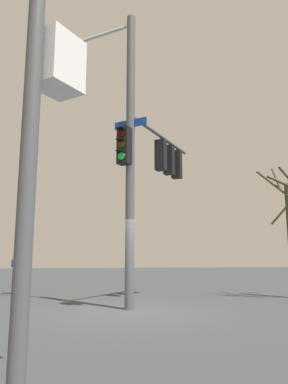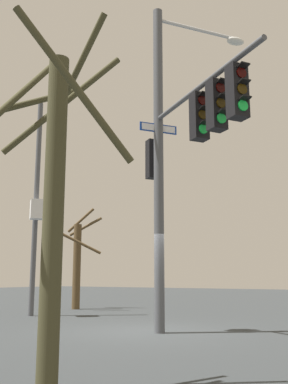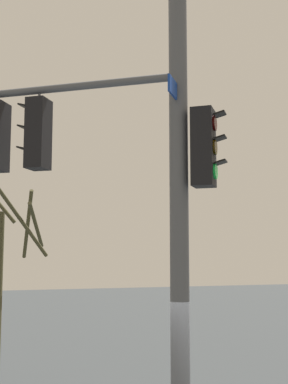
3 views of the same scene
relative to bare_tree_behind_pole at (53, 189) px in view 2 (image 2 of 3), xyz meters
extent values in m
plane|color=#2F3334|center=(-6.21, -2.45, -2.46)|extent=(80.00, 80.00, 0.00)
cylinder|color=#4C4F54|center=(-6.14, -2.00, 2.04)|extent=(0.27, 0.27, 9.00)
cylinder|color=silver|center=(-7.23, -1.22, 6.25)|extent=(2.24, 1.63, 0.10)
ellipsoid|color=silver|center=(-8.32, -0.45, 6.17)|extent=(0.70, 0.64, 0.20)
cylinder|color=#4C4F54|center=(-4.80, -0.12, 3.22)|extent=(2.77, 3.83, 0.12)
cube|color=black|center=(-4.85, -0.19, 2.52)|extent=(0.47, 0.45, 1.10)
cylinder|color=#2F0403|center=(-4.76, -0.06, 2.86)|extent=(0.20, 0.15, 0.22)
cube|color=black|center=(-4.72, 0.01, 2.98)|extent=(0.26, 0.25, 0.06)
cylinder|color=#352504|center=(-4.76, -0.06, 2.52)|extent=(0.20, 0.15, 0.22)
cube|color=black|center=(-4.72, 0.01, 2.64)|extent=(0.26, 0.25, 0.06)
cylinder|color=#19D147|center=(-4.76, -0.06, 2.18)|extent=(0.20, 0.15, 0.22)
cube|color=black|center=(-4.72, 0.01, 2.30)|extent=(0.26, 0.25, 0.06)
cylinder|color=#4C4F54|center=(-4.85, -0.19, 3.15)|extent=(0.04, 0.04, 0.15)
cube|color=black|center=(-4.43, 0.40, 2.52)|extent=(0.46, 0.45, 1.10)
cylinder|color=#2F0403|center=(-4.34, 0.54, 2.86)|extent=(0.20, 0.14, 0.22)
cube|color=black|center=(-4.30, 0.61, 2.98)|extent=(0.26, 0.25, 0.06)
cylinder|color=#352504|center=(-4.34, 0.54, 2.52)|extent=(0.20, 0.14, 0.22)
cube|color=black|center=(-4.30, 0.61, 2.64)|extent=(0.26, 0.25, 0.06)
cylinder|color=#19D147|center=(-4.34, 0.54, 2.18)|extent=(0.20, 0.14, 0.22)
cube|color=black|center=(-4.30, 0.61, 2.30)|extent=(0.26, 0.25, 0.06)
cylinder|color=#4C4F54|center=(-4.43, 0.40, 3.15)|extent=(0.04, 0.04, 0.15)
cube|color=black|center=(-3.99, 1.02, 2.52)|extent=(0.47, 0.45, 1.10)
cylinder|color=#2F0403|center=(-3.90, 1.16, 2.86)|extent=(0.20, 0.15, 0.22)
cube|color=black|center=(-3.85, 1.22, 2.98)|extent=(0.26, 0.25, 0.06)
cylinder|color=#352504|center=(-3.90, 1.16, 2.52)|extent=(0.20, 0.15, 0.22)
cube|color=black|center=(-3.85, 1.22, 2.64)|extent=(0.26, 0.25, 0.06)
cylinder|color=#19D147|center=(-3.90, 1.16, 2.18)|extent=(0.20, 0.15, 0.22)
cube|color=black|center=(-3.85, 1.22, 2.30)|extent=(0.26, 0.25, 0.06)
cylinder|color=#4C4F54|center=(-3.99, 1.02, 3.15)|extent=(0.04, 0.04, 0.15)
cube|color=black|center=(-6.34, -2.28, 2.16)|extent=(0.47, 0.46, 1.10)
cylinder|color=#2F0403|center=(-6.44, -2.42, 2.50)|extent=(0.19, 0.16, 0.22)
cube|color=black|center=(-6.49, -2.48, 2.62)|extent=(0.26, 0.25, 0.06)
cylinder|color=#352504|center=(-6.44, -2.42, 2.16)|extent=(0.19, 0.16, 0.22)
cube|color=black|center=(-6.49, -2.48, 2.28)|extent=(0.26, 0.25, 0.06)
cylinder|color=#19D147|center=(-6.44, -2.42, 1.82)|extent=(0.19, 0.16, 0.22)
cube|color=black|center=(-6.49, -2.48, 1.94)|extent=(0.26, 0.25, 0.06)
cube|color=navy|center=(-6.14, -2.00, 2.96)|extent=(0.91, 0.67, 0.24)
cube|color=white|center=(-6.13, -1.98, 2.96)|extent=(0.81, 0.59, 0.18)
cylinder|color=#4C4F54|center=(-7.98, -8.42, 1.62)|extent=(0.19, 0.19, 8.17)
cube|color=white|center=(-7.73, -8.13, 1.38)|extent=(0.71, 0.72, 0.72)
cylinder|color=#434028|center=(0.04, 0.06, -0.39)|extent=(0.25, 0.25, 4.15)
cylinder|color=#434028|center=(0.39, 0.66, 1.02)|extent=(1.30, 0.82, 1.61)
cylinder|color=#434028|center=(-0.22, -0.78, 1.35)|extent=(1.75, 0.62, 1.00)
cylinder|color=#434028|center=(-0.36, 0.14, 1.88)|extent=(0.24, 0.87, 1.01)
cylinder|color=#434028|center=(0.03, -0.61, 1.38)|extent=(1.41, 0.10, 1.60)
cylinder|color=#434028|center=(-0.59, -0.43, 1.39)|extent=(1.09, 1.36, 1.57)
cylinder|color=brown|center=(-11.40, -9.22, -0.60)|extent=(0.35, 0.35, 3.73)
cylinder|color=brown|center=(-12.17, -9.40, 1.24)|extent=(0.49, 1.62, 0.85)
cylinder|color=brown|center=(-10.68, -8.57, 0.39)|extent=(1.42, 1.56, 1.04)
cylinder|color=brown|center=(-11.92, -9.48, 1.52)|extent=(0.68, 1.17, 1.16)
camera|label=1|loc=(-7.28, -12.53, -1.02)|focal=34.38mm
camera|label=2|loc=(3.92, 3.73, -1.06)|focal=41.18mm
camera|label=3|loc=(-12.75, 0.81, 0.69)|focal=48.24mm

